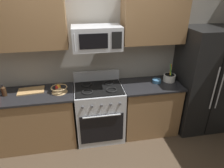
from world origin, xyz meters
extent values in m
plane|color=#473828|center=(0.00, 0.00, 0.00)|extent=(16.00, 16.00, 0.00)
cube|color=#9E998E|center=(0.00, 0.99, 1.30)|extent=(8.00, 0.10, 2.60)
cube|color=olive|center=(-1.01, 0.61, 0.44)|extent=(1.20, 0.57, 0.88)
cube|color=black|center=(-1.01, 0.61, 0.90)|extent=(1.24, 0.61, 0.03)
cube|color=#B2B5BA|center=(0.00, 0.61, 0.46)|extent=(0.76, 0.61, 0.91)
cube|color=black|center=(0.00, 0.30, 0.36)|extent=(0.67, 0.01, 0.51)
cylinder|color=#B2B5BA|center=(0.00, 0.27, 0.62)|extent=(0.57, 0.02, 0.02)
cube|color=black|center=(0.00, 0.61, 0.92)|extent=(0.73, 0.55, 0.02)
cube|color=#B2B5BA|center=(0.00, 0.89, 1.00)|extent=(0.76, 0.06, 0.18)
torus|color=black|center=(-0.18, 0.48, 0.93)|extent=(0.17, 0.17, 0.02)
torus|color=black|center=(0.18, 0.48, 0.93)|extent=(0.17, 0.17, 0.02)
torus|color=black|center=(-0.18, 0.74, 0.93)|extent=(0.17, 0.17, 0.02)
torus|color=black|center=(0.18, 0.74, 0.93)|extent=(0.17, 0.17, 0.02)
cylinder|color=#4C4C51|center=(-0.27, 0.29, 0.79)|extent=(0.04, 0.02, 0.04)
cylinder|color=#4C4C51|center=(-0.14, 0.29, 0.79)|extent=(0.04, 0.02, 0.04)
cylinder|color=#4C4C51|center=(0.00, 0.29, 0.79)|extent=(0.04, 0.02, 0.04)
cylinder|color=#4C4C51|center=(0.14, 0.29, 0.79)|extent=(0.04, 0.02, 0.04)
cylinder|color=#4C4C51|center=(0.27, 0.29, 0.79)|extent=(0.04, 0.02, 0.04)
cube|color=olive|center=(0.87, 0.61, 0.44)|extent=(0.92, 0.57, 0.88)
cube|color=black|center=(0.87, 0.61, 0.90)|extent=(0.96, 0.61, 0.03)
cube|color=black|center=(1.79, 0.59, 0.89)|extent=(0.84, 0.68, 1.79)
cube|color=black|center=(1.79, 0.25, 0.89)|extent=(0.01, 0.01, 1.70)
cylinder|color=#B2B5BA|center=(1.74, 0.22, 0.94)|extent=(0.02, 0.02, 0.72)
cylinder|color=#B2B5BA|center=(1.84, 0.22, 0.94)|extent=(0.02, 0.02, 0.72)
cube|color=#B2B5BA|center=(0.00, 0.64, 1.70)|extent=(0.69, 0.40, 0.32)
cube|color=black|center=(-0.06, 0.44, 1.70)|extent=(0.38, 0.01, 0.20)
cube|color=black|center=(0.25, 0.44, 1.70)|extent=(0.14, 0.01, 0.23)
cylinder|color=#B2B5BA|center=(-0.31, 0.41, 1.70)|extent=(0.02, 0.02, 0.23)
cube|color=olive|center=(-1.02, 0.77, 1.91)|extent=(1.23, 0.34, 0.71)
cube|color=olive|center=(0.87, 0.77, 1.91)|extent=(0.95, 0.34, 0.71)
cylinder|color=white|center=(1.20, 0.67, 0.97)|extent=(0.20, 0.20, 0.12)
cylinder|color=black|center=(1.20, 0.67, 0.98)|extent=(0.16, 0.16, 0.10)
cylinder|color=orange|center=(1.21, 0.67, 1.07)|extent=(0.04, 0.04, 0.28)
cylinder|color=green|center=(1.20, 0.65, 1.08)|extent=(0.07, 0.01, 0.30)
cylinder|color=yellow|center=(1.20, 0.66, 1.05)|extent=(0.04, 0.02, 0.24)
cone|color=tan|center=(-0.60, 0.60, 0.95)|extent=(0.24, 0.24, 0.08)
torus|color=tan|center=(-0.60, 0.60, 0.99)|extent=(0.24, 0.24, 0.02)
sphere|color=red|center=(-0.62, 0.63, 0.98)|extent=(0.07, 0.07, 0.07)
sphere|color=orange|center=(-0.61, 0.63, 0.98)|extent=(0.08, 0.08, 0.08)
cube|color=tan|center=(-1.02, 0.71, 0.92)|extent=(0.40, 0.27, 0.02)
cylinder|color=#382314|center=(-1.38, 0.63, 0.97)|extent=(0.07, 0.07, 0.13)
cone|color=#382314|center=(-1.38, 0.63, 1.05)|extent=(0.06, 0.06, 0.04)
cylinder|color=black|center=(-1.38, 0.63, 1.08)|extent=(0.03, 0.03, 0.01)
cylinder|color=teal|center=(0.98, 0.66, 0.94)|extent=(0.14, 0.14, 0.05)
torus|color=teal|center=(0.98, 0.66, 0.96)|extent=(0.15, 0.15, 0.01)
camera|label=1|loc=(-0.28, -2.11, 2.33)|focal=31.52mm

